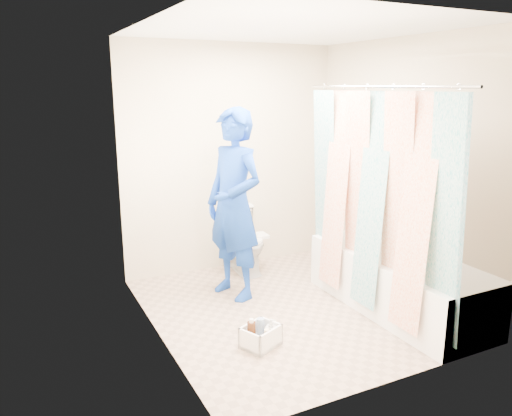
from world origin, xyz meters
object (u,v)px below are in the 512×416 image
toilet (244,239)px  plumber (234,205)px  bathtub (398,281)px  cleaning_caddy (261,336)px

toilet → plumber: plumber is taller
bathtub → cleaning_caddy: bearing=-178.1°
bathtub → plumber: (-1.17, 0.94, 0.62)m
bathtub → plumber: plumber is taller
plumber → cleaning_caddy: (-0.22, -0.99, -0.81)m
bathtub → plumber: bearing=141.1°
toilet → plumber: bearing=-119.2°
toilet → plumber: size_ratio=0.39×
plumber → cleaning_caddy: plumber is taller
plumber → cleaning_caddy: 1.30m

